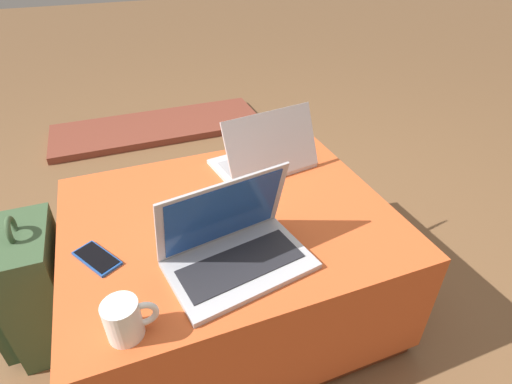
% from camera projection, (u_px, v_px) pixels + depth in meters
% --- Properties ---
extents(ground_plane, '(14.00, 14.00, 0.00)m').
position_uv_depth(ground_plane, '(233.00, 306.00, 1.52)').
color(ground_plane, brown).
extents(ottoman, '(1.03, 0.83, 0.44)m').
position_uv_depth(ottoman, '(231.00, 264.00, 1.40)').
color(ottoman, maroon).
rests_on(ottoman, ground_plane).
extents(laptop_near, '(0.41, 0.30, 0.25)m').
position_uv_depth(laptop_near, '(234.00, 247.00, 1.07)').
color(laptop_near, '#B7B7BC').
rests_on(laptop_near, ottoman).
extents(laptop_far, '(0.39, 0.28, 0.23)m').
position_uv_depth(laptop_far, '(265.00, 157.00, 1.48)').
color(laptop_far, silver).
rests_on(laptop_far, ottoman).
extents(cell_phone, '(0.13, 0.16, 0.01)m').
position_uv_depth(cell_phone, '(97.00, 258.00, 1.10)').
color(cell_phone, '#1E4C9E').
rests_on(cell_phone, ottoman).
extents(backpack, '(0.22, 0.30, 0.52)m').
position_uv_depth(backpack, '(35.00, 291.00, 1.30)').
color(backpack, '#385133').
rests_on(backpack, ground_plane).
extents(coffee_mug, '(0.12, 0.08, 0.10)m').
position_uv_depth(coffee_mug, '(125.00, 319.00, 0.88)').
color(coffee_mug, white).
rests_on(coffee_mug, ottoman).
extents(fireplace_hearth, '(1.40, 0.50, 0.04)m').
position_uv_depth(fireplace_hearth, '(158.00, 127.00, 2.77)').
color(fireplace_hearth, brown).
rests_on(fireplace_hearth, ground_plane).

